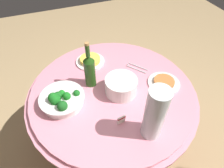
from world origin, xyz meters
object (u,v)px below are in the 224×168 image
broccoli_bowl (62,99)px  wine_bottle (90,70)px  decorative_fruit_vase (155,115)px  food_plate_fried_egg (90,60)px  serving_tongs (136,68)px  food_plate_peanuts (164,82)px  label_placard_front (121,119)px  plate_stack (121,86)px

broccoli_bowl → wine_bottle: wine_bottle is taller
broccoli_bowl → decorative_fruit_vase: (-0.42, 0.37, 0.12)m
wine_bottle → food_plate_fried_egg: (-0.06, -0.23, -0.11)m
broccoli_bowl → serving_tongs: 0.60m
food_plate_peanuts → label_placard_front: label_placard_front is taller
broccoli_bowl → serving_tongs: broccoli_bowl is taller
broccoli_bowl → label_placard_front: (-0.29, 0.26, -0.01)m
broccoli_bowl → food_plate_fried_egg: size_ratio=1.27×
broccoli_bowl → wine_bottle: bearing=-154.0°
plate_stack → wine_bottle: size_ratio=0.62×
broccoli_bowl → food_plate_fried_egg: broccoli_bowl is taller
plate_stack → food_plate_fried_egg: size_ratio=0.95×
broccoli_bowl → label_placard_front: size_ratio=5.09×
food_plate_peanuts → food_plate_fried_egg: bearing=-44.8°
food_plate_peanuts → wine_bottle: bearing=-21.0°
serving_tongs → food_plate_fried_egg: size_ratio=0.70×
decorative_fruit_vase → wine_bottle: bearing=-67.3°
plate_stack → label_placard_front: (0.09, 0.22, -0.02)m
broccoli_bowl → food_plate_peanuts: broccoli_bowl is taller
food_plate_fried_egg → label_placard_front: bearing=91.2°
plate_stack → serving_tongs: bearing=-138.6°
food_plate_peanuts → label_placard_front: (0.40, 0.19, 0.02)m
serving_tongs → label_placard_front: label_placard_front is taller
label_placard_front → broccoli_bowl: bearing=-41.9°
broccoli_bowl → plate_stack: broccoli_bowl is taller
broccoli_bowl → label_placard_front: bearing=138.1°
wine_bottle → food_plate_peanuts: bearing=159.0°
broccoli_bowl → wine_bottle: 0.26m
serving_tongs → food_plate_fried_egg: (0.30, -0.19, 0.01)m
wine_bottle → decorative_fruit_vase: 0.52m
plate_stack → label_placard_front: size_ratio=3.82×
wine_bottle → serving_tongs: bearing=-174.4°
plate_stack → broccoli_bowl: bearing=-5.4°
food_plate_fried_egg → food_plate_peanuts: (-0.41, 0.41, -0.00)m
decorative_fruit_vase → serving_tongs: 0.56m
broccoli_bowl → food_plate_peanuts: 0.69m
wine_bottle → label_placard_front: 0.39m
decorative_fruit_vase → label_placard_front: decorative_fruit_vase is taller
decorative_fruit_vase → label_placard_front: 0.21m
label_placard_front → food_plate_fried_egg: bearing=-88.8°
broccoli_bowl → food_plate_peanuts: (-0.69, 0.07, -0.03)m
decorative_fruit_vase → food_plate_peanuts: decorative_fruit_vase is taller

